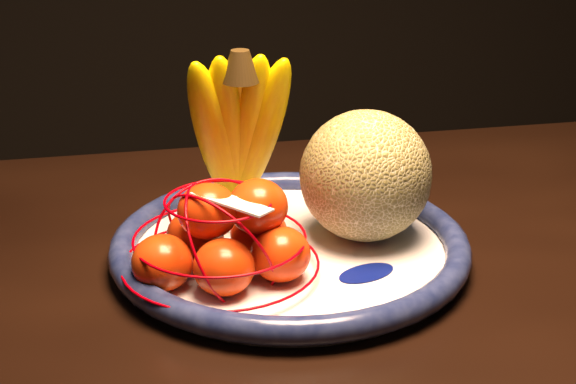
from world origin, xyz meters
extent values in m
cube|color=black|center=(0.07, -0.04, 0.71)|extent=(1.47, 0.89, 0.04)
cylinder|color=white|center=(0.21, 0.04, 0.74)|extent=(0.33, 0.33, 0.01)
torus|color=#0B1238|center=(0.21, 0.04, 0.75)|extent=(0.36, 0.36, 0.03)
cylinder|color=white|center=(0.21, 0.04, 0.74)|extent=(0.16, 0.16, 0.00)
ellipsoid|color=#06105F|center=(0.27, -0.03, 0.75)|extent=(0.13, 0.10, 0.00)
ellipsoid|color=#06105F|center=(0.18, 0.13, 0.75)|extent=(0.08, 0.12, 0.00)
ellipsoid|color=#06105F|center=(0.10, 0.04, 0.75)|extent=(0.10, 0.06, 0.00)
sphere|color=olive|center=(0.29, 0.05, 0.81)|extent=(0.13, 0.13, 0.13)
ellipsoid|color=#EDD500|center=(0.15, 0.12, 0.85)|extent=(0.10, 0.13, 0.20)
ellipsoid|color=#EDD500|center=(0.16, 0.12, 0.85)|extent=(0.07, 0.12, 0.20)
ellipsoid|color=#EDD500|center=(0.17, 0.12, 0.85)|extent=(0.05, 0.10, 0.21)
ellipsoid|color=#EDD500|center=(0.18, 0.12, 0.85)|extent=(0.07, 0.12, 0.20)
ellipsoid|color=#EDD500|center=(0.19, 0.11, 0.85)|extent=(0.10, 0.13, 0.20)
cone|color=black|center=(0.17, 0.12, 0.94)|extent=(0.04, 0.04, 0.03)
ellipsoid|color=#E64614|center=(0.08, -0.02, 0.77)|extent=(0.06, 0.06, 0.05)
ellipsoid|color=#E64614|center=(0.13, -0.04, 0.77)|extent=(0.06, 0.06, 0.05)
ellipsoid|color=#E64614|center=(0.19, -0.02, 0.77)|extent=(0.06, 0.06, 0.05)
ellipsoid|color=#E64614|center=(0.11, 0.03, 0.77)|extent=(0.06, 0.06, 0.05)
ellipsoid|color=#E64614|center=(0.17, 0.03, 0.77)|extent=(0.06, 0.06, 0.05)
ellipsoid|color=#E64614|center=(0.12, 0.00, 0.81)|extent=(0.06, 0.06, 0.05)
ellipsoid|color=#E64614|center=(0.17, 0.00, 0.81)|extent=(0.06, 0.06, 0.05)
torus|color=#B10008|center=(0.13, 0.00, 0.76)|extent=(0.21, 0.21, 0.00)
torus|color=#B10008|center=(0.13, 0.00, 0.78)|extent=(0.19, 0.19, 0.00)
torus|color=#B10008|center=(0.13, 0.00, 0.82)|extent=(0.12, 0.12, 0.00)
torus|color=#B10008|center=(0.13, 0.00, 0.78)|extent=(0.13, 0.08, 0.11)
torus|color=#B10008|center=(0.13, 0.00, 0.78)|extent=(0.09, 0.14, 0.11)
torus|color=#B10008|center=(0.13, 0.00, 0.78)|extent=(0.12, 0.13, 0.11)
cube|color=white|center=(0.14, -0.02, 0.83)|extent=(0.07, 0.07, 0.01)
camera|label=1|loc=(0.05, -0.74, 1.13)|focal=55.00mm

